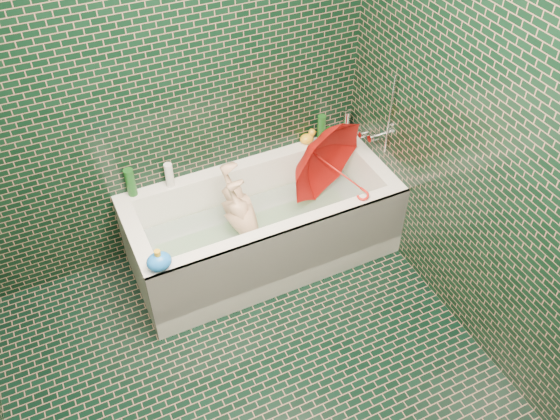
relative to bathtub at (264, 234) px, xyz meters
name	(u,v)px	position (x,y,z in m)	size (l,w,h in m)	color
floor	(266,405)	(-0.45, -1.01, -0.21)	(2.80, 2.80, 0.00)	black
wall_back	(158,82)	(-0.45, 0.39, 1.04)	(2.80, 2.80, 0.00)	black
wall_right	(512,161)	(0.85, -1.01, 1.04)	(2.80, 2.80, 0.00)	black
bathtub	(264,234)	(0.00, 0.00, 0.00)	(1.70, 0.75, 0.55)	white
bath_mat	(263,238)	(0.00, 0.02, -0.06)	(1.35, 0.47, 0.01)	green
water	(262,222)	(0.00, 0.02, 0.09)	(1.48, 0.53, 0.00)	silver
faucet	(378,132)	(0.81, 0.01, 0.56)	(0.18, 0.19, 0.55)	silver
child	(248,229)	(-0.11, -0.01, 0.10)	(0.34, 0.22, 0.93)	tan
umbrella	(339,172)	(0.49, -0.07, 0.41)	(0.59, 0.59, 0.52)	red
soap_bottle_a	(349,135)	(0.80, 0.31, 0.34)	(0.10, 0.11, 0.27)	white
soap_bottle_b	(348,135)	(0.80, 0.32, 0.34)	(0.08, 0.08, 0.17)	#441F74
soap_bottle_c	(332,137)	(0.68, 0.35, 0.34)	(0.13, 0.13, 0.17)	#144916
bottle_right_tall	(321,129)	(0.59, 0.34, 0.44)	(0.06, 0.06, 0.21)	#144916
bottle_right_pump	(346,123)	(0.78, 0.33, 0.43)	(0.05, 0.05, 0.19)	silver
bottle_left_tall	(131,182)	(-0.72, 0.36, 0.43)	(0.06, 0.06, 0.19)	#144916
bottle_left_short	(169,175)	(-0.48, 0.33, 0.42)	(0.05, 0.05, 0.17)	white
rubber_duck	(308,138)	(0.50, 0.36, 0.38)	(0.12, 0.08, 0.10)	#F0AF18
bath_toy	(159,261)	(-0.75, -0.31, 0.40)	(0.16, 0.14, 0.14)	#1B76F5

